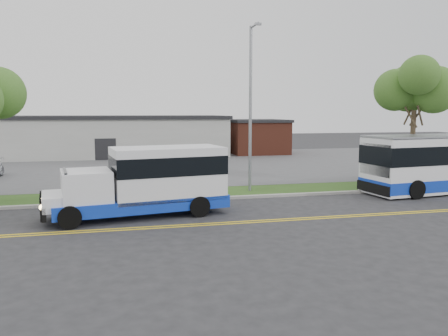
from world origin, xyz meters
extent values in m
plane|color=#28282B|center=(0.00, 0.00, 0.00)|extent=(140.00, 140.00, 0.00)
cube|color=yellow|center=(0.00, -3.85, 0.01)|extent=(70.00, 0.12, 0.01)
cube|color=yellow|center=(0.00, -4.15, 0.01)|extent=(70.00, 0.12, 0.01)
cube|color=#9E9B93|center=(0.00, 1.10, 0.07)|extent=(80.00, 0.30, 0.15)
cube|color=#2F4A18|center=(0.00, 2.90, 0.05)|extent=(80.00, 3.30, 0.10)
cube|color=#4C4C4F|center=(0.00, 17.00, 0.05)|extent=(80.00, 25.00, 0.10)
cube|color=#9E9E99|center=(-6.00, 27.00, 2.00)|extent=(25.00, 10.00, 4.00)
cube|color=black|center=(-6.00, 27.00, 4.17)|extent=(25.40, 10.40, 0.35)
cube|color=black|center=(-6.00, 22.05, 1.10)|extent=(2.00, 0.15, 2.20)
cube|color=brown|center=(10.50, 26.00, 1.80)|extent=(6.00, 7.00, 3.60)
cube|color=black|center=(10.50, 26.00, 3.75)|extent=(6.30, 7.30, 0.30)
cylinder|color=#34241C|center=(14.00, 3.00, 2.48)|extent=(0.32, 0.32, 4.76)
ellipsoid|color=#3D6924|center=(14.00, 3.00, 6.22)|extent=(5.20, 5.20, 4.42)
cylinder|color=gray|center=(3.00, 2.80, 4.85)|extent=(0.18, 0.18, 9.50)
cylinder|color=gray|center=(3.00, 2.10, 9.50)|extent=(0.12, 1.40, 0.12)
cube|color=gray|center=(3.00, 1.45, 9.45)|extent=(0.35, 0.18, 0.12)
cube|color=#1135B9|center=(-3.51, -1.75, 0.63)|extent=(8.06, 3.82, 0.57)
cube|color=white|center=(-2.28, -1.55, 1.94)|extent=(5.36, 3.38, 2.39)
cube|color=black|center=(-2.28, -1.55, 2.33)|extent=(5.39, 3.43, 0.85)
cube|color=white|center=(-5.87, -2.13, 1.54)|extent=(2.41, 2.74, 1.37)
cube|color=black|center=(-6.72, -2.26, 1.77)|extent=(0.46, 2.15, 1.03)
cube|color=white|center=(-7.11, -2.32, 0.97)|extent=(1.50, 2.49, 0.63)
cube|color=black|center=(-7.62, -2.41, 0.63)|extent=(0.54, 2.33, 0.57)
sphere|color=#FFD88C|center=(-7.54, -3.26, 0.91)|extent=(0.26, 0.26, 0.23)
sphere|color=#FFD88C|center=(-7.81, -1.57, 0.91)|extent=(0.26, 0.26, 0.23)
cylinder|color=black|center=(-6.47, -3.47, 0.48)|extent=(1.00, 0.47, 0.96)
cylinder|color=black|center=(-6.86, -1.04, 0.48)|extent=(1.00, 0.47, 0.96)
cylinder|color=black|center=(-0.96, -2.58, 0.48)|extent=(1.00, 0.47, 0.96)
cylinder|color=black|center=(-1.35, -0.15, 0.48)|extent=(1.00, 0.47, 0.96)
cube|color=black|center=(9.45, -0.08, 2.10)|extent=(0.40, 2.54, 1.77)
cube|color=black|center=(9.38, -0.09, 0.50)|extent=(0.44, 2.76, 0.55)
cylinder|color=black|center=(11.30, -1.18, 0.53)|extent=(1.10, 0.47, 1.06)
cylinder|color=black|center=(11.01, 1.41, 0.53)|extent=(1.10, 0.47, 1.06)
imported|color=black|center=(-5.34, 1.90, 0.88)|extent=(0.65, 0.52, 1.57)
imported|color=#B5B6BD|center=(-3.14, 9.88, 0.79)|extent=(3.04, 4.45, 1.39)
sphere|color=white|center=(-5.64, 1.65, 0.26)|extent=(0.32, 0.32, 0.32)
sphere|color=white|center=(-5.04, 2.15, 0.26)|extent=(0.32, 0.32, 0.32)
camera|label=1|loc=(-4.20, -21.79, 4.75)|focal=35.00mm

